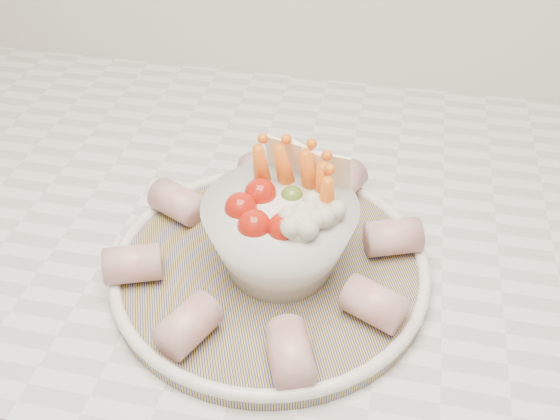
# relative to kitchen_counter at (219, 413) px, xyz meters

# --- Properties ---
(kitchen_counter) EXTENTS (2.04, 0.62, 0.92)m
(kitchen_counter) POSITION_rel_kitchen_counter_xyz_m (0.00, 0.00, 0.00)
(kitchen_counter) COLOR beige
(kitchen_counter) RESTS_ON ground
(serving_platter) EXTENTS (0.40, 0.40, 0.02)m
(serving_platter) POSITION_rel_kitchen_counter_xyz_m (0.12, -0.11, 0.47)
(serving_platter) COLOR navy
(serving_platter) RESTS_ON kitchen_counter
(veggie_bowl) EXTENTS (0.14, 0.14, 0.12)m
(veggie_bowl) POSITION_rel_kitchen_counter_xyz_m (0.13, -0.11, 0.52)
(veggie_bowl) COLOR silver
(veggie_bowl) RESTS_ON serving_platter
(cured_meat_rolls) EXTENTS (0.30, 0.30, 0.04)m
(cured_meat_rolls) POSITION_rel_kitchen_counter_xyz_m (0.11, -0.11, 0.49)
(cured_meat_rolls) COLOR #AD4F52
(cured_meat_rolls) RESTS_ON serving_platter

